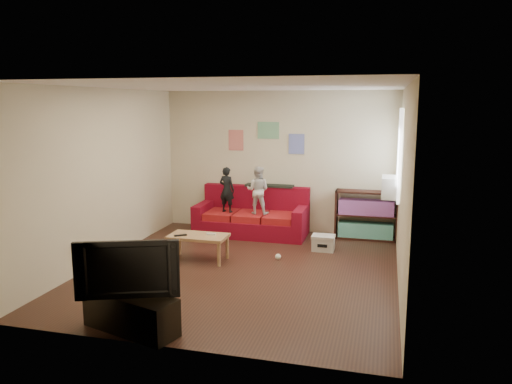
% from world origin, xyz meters
% --- Properties ---
extents(room_shell, '(4.52, 5.02, 2.72)m').
position_xyz_m(room_shell, '(0.00, 0.00, 1.35)').
color(room_shell, '#3C2218').
rests_on(room_shell, ground).
extents(sofa, '(2.08, 0.96, 0.92)m').
position_xyz_m(sofa, '(-0.40, 2.07, 0.31)').
color(sofa, maroon).
rests_on(sofa, ground).
extents(child_a, '(0.35, 0.27, 0.86)m').
position_xyz_m(child_a, '(-0.86, 1.90, 0.87)').
color(child_a, black).
rests_on(child_a, sofa).
extents(child_b, '(0.43, 0.34, 0.89)m').
position_xyz_m(child_b, '(-0.26, 1.90, 0.88)').
color(child_b, silver).
rests_on(child_b, sofa).
extents(coffee_table, '(0.92, 0.50, 0.41)m').
position_xyz_m(coffee_table, '(-0.81, 0.28, 0.35)').
color(coffee_table, '#AB7F50').
rests_on(coffee_table, ground).
extents(remote, '(0.19, 0.16, 0.02)m').
position_xyz_m(remote, '(-1.06, 0.16, 0.42)').
color(remote, black).
rests_on(remote, coffee_table).
extents(game_controller, '(0.15, 0.05, 0.03)m').
position_xyz_m(game_controller, '(-0.61, 0.33, 0.43)').
color(game_controller, white).
rests_on(game_controller, coffee_table).
extents(bookshelf, '(1.12, 0.33, 0.89)m').
position_xyz_m(bookshelf, '(1.70, 2.26, 0.40)').
color(bookshelf, black).
rests_on(bookshelf, ground).
extents(window, '(0.04, 1.08, 1.48)m').
position_xyz_m(window, '(2.22, 1.65, 1.64)').
color(window, white).
rests_on(window, room_shell).
extents(ac_unit, '(0.28, 0.55, 0.35)m').
position_xyz_m(ac_unit, '(2.10, 1.65, 1.08)').
color(ac_unit, '#B7B2A3').
rests_on(ac_unit, window).
extents(artwork_left, '(0.30, 0.01, 0.40)m').
position_xyz_m(artwork_left, '(-0.85, 2.48, 1.75)').
color(artwork_left, '#D87266').
rests_on(artwork_left, room_shell).
extents(artwork_center, '(0.42, 0.01, 0.32)m').
position_xyz_m(artwork_center, '(-0.20, 2.48, 1.95)').
color(artwork_center, '#72B27F').
rests_on(artwork_center, room_shell).
extents(artwork_right, '(0.30, 0.01, 0.38)m').
position_xyz_m(artwork_right, '(0.35, 2.48, 1.70)').
color(artwork_right, '#727FCC').
rests_on(artwork_right, room_shell).
extents(file_box, '(0.38, 0.29, 0.26)m').
position_xyz_m(file_box, '(1.04, 1.32, 0.13)').
color(file_box, beige).
rests_on(file_box, ground).
extents(tv_stand, '(1.18, 0.68, 0.42)m').
position_xyz_m(tv_stand, '(-0.61, -2.25, 0.21)').
color(tv_stand, black).
rests_on(tv_stand, ground).
extents(television, '(1.08, 0.53, 0.63)m').
position_xyz_m(television, '(-0.61, -2.25, 0.74)').
color(television, black).
rests_on(television, tv_stand).
extents(tissue, '(0.11, 0.11, 0.09)m').
position_xyz_m(tissue, '(0.41, 0.63, 0.05)').
color(tissue, white).
rests_on(tissue, ground).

